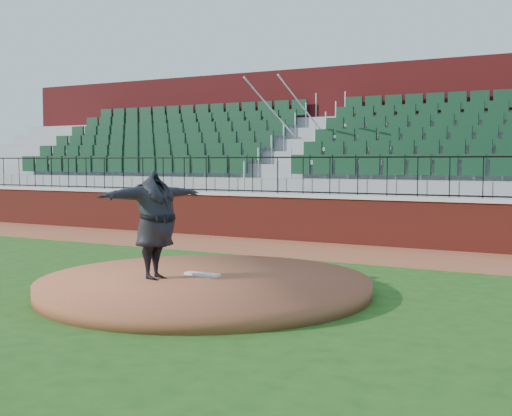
{
  "coord_description": "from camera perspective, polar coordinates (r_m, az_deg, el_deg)",
  "views": [
    {
      "loc": [
        6.16,
        -9.6,
        2.19
      ],
      "look_at": [
        0.0,
        1.5,
        1.3
      ],
      "focal_mm": 46.9,
      "sensor_mm": 36.0,
      "label": 1
    }
  ],
  "objects": [
    {
      "name": "warning_track",
      "position": [
        16.37,
        6.66,
        -3.69
      ],
      "size": [
        34.0,
        3.2,
        0.01
      ],
      "primitive_type": "cube",
      "color": "brown",
      "rests_on": "ground"
    },
    {
      "name": "pitching_rubber",
      "position": [
        11.44,
        -4.62,
        -5.65
      ],
      "size": [
        0.65,
        0.17,
        0.04
      ],
      "primitive_type": "cube",
      "rotation": [
        0.0,
        0.0,
        0.01
      ],
      "color": "white",
      "rests_on": "pitchers_mound"
    },
    {
      "name": "pitcher",
      "position": [
        11.09,
        -8.56,
        -1.43
      ],
      "size": [
        0.92,
        2.27,
        1.79
      ],
      "primitive_type": "imported",
      "rotation": [
        0.0,
        0.0,
        1.42
      ],
      "color": "black",
      "rests_on": "pitchers_mound"
    },
    {
      "name": "concourse_wall",
      "position": [
        22.98,
        13.53,
        5.29
      ],
      "size": [
        34.0,
        0.5,
        5.5
      ],
      "primitive_type": "cube",
      "color": "maroon",
      "rests_on": "ground"
    },
    {
      "name": "seating_stands",
      "position": [
        20.29,
        11.38,
        4.24
      ],
      "size": [
        34.0,
        5.1,
        4.6
      ],
      "primitive_type": null,
      "color": "gray",
      "rests_on": "ground"
    },
    {
      "name": "wall_railing",
      "position": [
        17.71,
        8.68,
        2.7
      ],
      "size": [
        34.0,
        0.05,
        1.0
      ],
      "primitive_type": null,
      "color": "black",
      "rests_on": "wall_cap"
    },
    {
      "name": "wall_cap",
      "position": [
        17.73,
        8.66,
        0.92
      ],
      "size": [
        34.0,
        0.45,
        0.1
      ],
      "primitive_type": "cube",
      "color": "#B7B7B7",
      "rests_on": "field_wall"
    },
    {
      "name": "pitchers_mound",
      "position": [
        11.22,
        -4.38,
        -6.6
      ],
      "size": [
        5.51,
        5.51,
        0.25
      ],
      "primitive_type": "cylinder",
      "color": "brown",
      "rests_on": "ground"
    },
    {
      "name": "field_wall",
      "position": [
        17.78,
        8.64,
        -1.17
      ],
      "size": [
        34.0,
        0.35,
        1.2
      ],
      "primitive_type": "cube",
      "color": "maroon",
      "rests_on": "ground"
    },
    {
      "name": "ground",
      "position": [
        11.62,
        -3.62,
        -6.86
      ],
      "size": [
        90.0,
        90.0,
        0.0
      ],
      "primitive_type": "plane",
      "color": "#1F4B15",
      "rests_on": "ground"
    }
  ]
}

